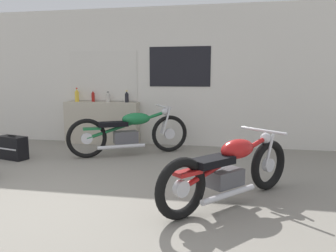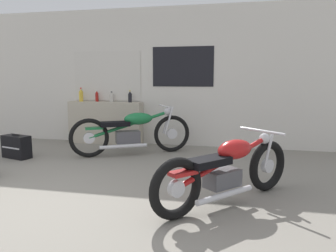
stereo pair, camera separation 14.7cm
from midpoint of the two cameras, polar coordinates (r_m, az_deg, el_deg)
name	(u,v)px [view 1 (the left image)]	position (r m, az deg, el deg)	size (l,w,h in m)	color
ground_plane	(31,210)	(3.89, -23.75, -13.30)	(24.00, 24.00, 0.00)	gray
wall_back	(131,77)	(6.96, -7.03, 8.43)	(10.00, 0.07, 2.80)	silver
sill_counter	(102,123)	(7.06, -12.02, 0.52)	(1.59, 0.28, 0.89)	#B7AD99
bottle_leftmost	(77,95)	(7.22, -16.14, 5.13)	(0.09, 0.09, 0.29)	gold
bottle_left_center	(93,96)	(7.13, -13.50, 5.02)	(0.07, 0.07, 0.25)	maroon
bottle_center	(108,97)	(6.97, -10.99, 4.91)	(0.09, 0.09, 0.22)	#B7B2A8
bottle_right_center	(127,97)	(6.80, -7.81, 5.01)	(0.08, 0.08, 0.24)	black
motorcycle_red	(230,169)	(3.71, 9.67, -7.40)	(1.43, 1.61, 0.78)	black
motorcycle_green	(130,131)	(5.96, -7.40, -0.93)	(1.97, 1.16, 0.89)	black
hard_case_black	(13,148)	(6.28, -26.03, -3.41)	(0.56, 0.36, 0.42)	black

